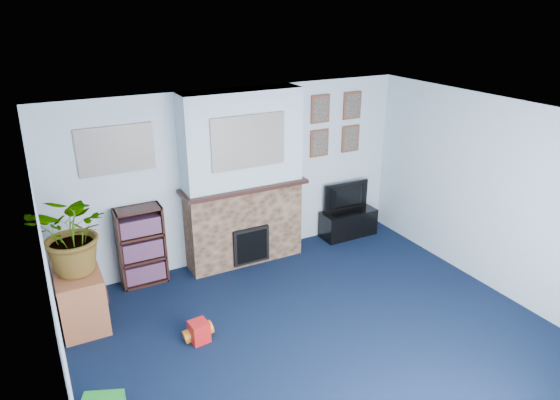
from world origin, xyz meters
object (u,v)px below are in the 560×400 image
tv_stand (348,222)px  sideboard (80,295)px  bookshelf (141,247)px  television (349,197)px

tv_stand → sideboard: 4.02m
tv_stand → bookshelf: bearing=178.6°
television → sideboard: 4.03m
television → sideboard: size_ratio=0.88×
television → sideboard: television is taller
television → tv_stand: bearing=92.1°
tv_stand → bookshelf: size_ratio=0.83×
television → bookshelf: 3.16m
sideboard → bookshelf: bearing=32.7°
bookshelf → sideboard: bookshelf is taller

